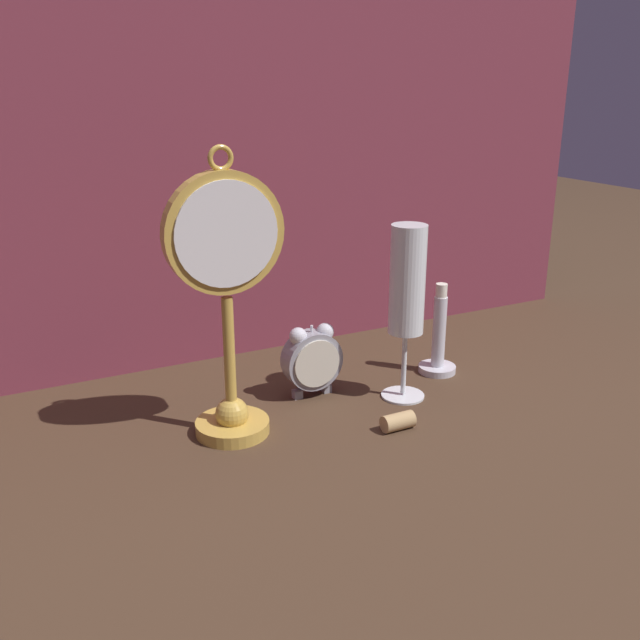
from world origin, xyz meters
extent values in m
plane|color=#422D1E|center=(0.00, 0.00, 0.00)|extent=(4.00, 4.00, 0.00)
cube|color=brown|center=(0.00, 0.33, 0.37)|extent=(1.26, 0.01, 0.75)
cylinder|color=gold|center=(-0.13, 0.07, 0.01)|extent=(0.09, 0.09, 0.02)
sphere|color=gold|center=(-0.13, 0.07, 0.03)|extent=(0.04, 0.04, 0.04)
cylinder|color=gold|center=(-0.13, 0.07, 0.10)|extent=(0.01, 0.01, 0.16)
cylinder|color=gold|center=(-0.13, 0.07, 0.25)|extent=(0.14, 0.02, 0.14)
cylinder|color=silver|center=(-0.13, 0.06, 0.25)|extent=(0.12, 0.00, 0.12)
torus|color=gold|center=(-0.13, 0.07, 0.34)|extent=(0.03, 0.01, 0.03)
cube|color=gray|center=(-0.01, 0.13, 0.01)|extent=(0.01, 0.01, 0.01)
cube|color=gray|center=(0.03, 0.13, 0.01)|extent=(0.01, 0.01, 0.01)
cylinder|color=gray|center=(0.01, 0.13, 0.05)|extent=(0.08, 0.03, 0.08)
cylinder|color=beige|center=(0.01, 0.11, 0.05)|extent=(0.07, 0.00, 0.07)
sphere|color=silver|center=(-0.01, 0.13, 0.09)|extent=(0.02, 0.02, 0.02)
sphere|color=silver|center=(0.03, 0.13, 0.09)|extent=(0.02, 0.02, 0.02)
cylinder|color=silver|center=(0.01, 0.13, 0.10)|extent=(0.00, 0.00, 0.01)
cylinder|color=silver|center=(0.12, 0.06, 0.00)|extent=(0.06, 0.06, 0.01)
cylinder|color=silver|center=(0.12, 0.06, 0.05)|extent=(0.01, 0.01, 0.09)
cylinder|color=white|center=(0.12, 0.06, 0.17)|extent=(0.05, 0.05, 0.15)
cylinder|color=#DBC675|center=(0.12, 0.06, 0.14)|extent=(0.04, 0.04, 0.10)
cylinder|color=silver|center=(0.22, 0.11, 0.01)|extent=(0.06, 0.06, 0.01)
cylinder|color=silver|center=(0.22, 0.11, 0.06)|extent=(0.02, 0.02, 0.11)
cylinder|color=silver|center=(0.22, 0.11, 0.13)|extent=(0.02, 0.02, 0.02)
cylinder|color=tan|center=(0.06, -0.02, 0.01)|extent=(0.04, 0.02, 0.02)
camera|label=1|loc=(-0.39, -0.69, 0.42)|focal=40.00mm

